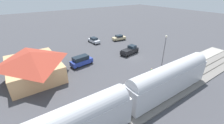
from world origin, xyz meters
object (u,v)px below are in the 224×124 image
(sedan_silver, at_px, (94,40))
(light_pole_near_platform, at_px, (165,47))
(pickup_black, at_px, (130,50))
(sedan_tan, at_px, (119,38))
(station_building, at_px, (33,64))
(pedestrian_on_platform, at_px, (151,72))
(suv_blue, at_px, (81,61))

(sedan_silver, bearing_deg, light_pole_near_platform, -167.76)
(sedan_silver, height_order, pickup_black, pickup_black)
(sedan_tan, bearing_deg, station_building, 108.02)
(pedestrian_on_platform, relative_size, pickup_black, 0.30)
(sedan_silver, bearing_deg, sedan_tan, -106.26)
(suv_blue, height_order, light_pole_near_platform, light_pole_near_platform)
(pedestrian_on_platform, bearing_deg, station_building, 53.78)
(suv_blue, xyz_separation_m, sedan_tan, (9.69, -17.92, -0.27))
(station_building, xyz_separation_m, pickup_black, (-2.03, -22.53, -1.63))
(suv_blue, height_order, pickup_black, suv_blue)
(sedan_tan, bearing_deg, pickup_black, 156.36)
(station_building, height_order, suv_blue, station_building)
(sedan_silver, height_order, suv_blue, suv_blue)
(station_building, bearing_deg, light_pole_near_platform, -114.96)
(pedestrian_on_platform, xyz_separation_m, sedan_tan, (22.16, -9.18, -0.40))
(sedan_tan, height_order, light_pole_near_platform, light_pole_near_platform)
(station_building, bearing_deg, sedan_tan, -71.98)
(pedestrian_on_platform, relative_size, suv_blue, 0.34)
(station_building, height_order, pickup_black, station_building)
(pedestrian_on_platform, xyz_separation_m, sedan_silver, (24.53, -1.06, -0.40))
(sedan_silver, height_order, sedan_tan, same)
(station_building, height_order, light_pole_near_platform, light_pole_near_platform)
(suv_blue, xyz_separation_m, pickup_black, (-1.22, -13.15, -0.12))
(pedestrian_on_platform, bearing_deg, sedan_silver, -2.47)
(pedestrian_on_platform, bearing_deg, sedan_tan, -22.50)
(pedestrian_on_platform, distance_m, pickup_black, 12.08)
(sedan_tan, bearing_deg, light_pole_near_platform, 170.81)
(pedestrian_on_platform, bearing_deg, pickup_black, -21.38)
(station_building, xyz_separation_m, pedestrian_on_platform, (-13.28, -18.13, -1.38))
(pedestrian_on_platform, xyz_separation_m, pickup_black, (11.25, -4.40, -0.25))
(station_building, height_order, pedestrian_on_platform, station_building)
(suv_blue, bearing_deg, pickup_black, -95.29)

